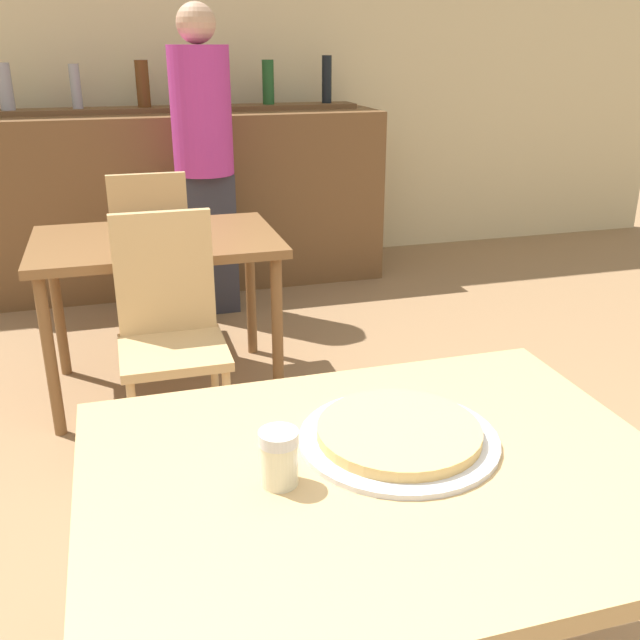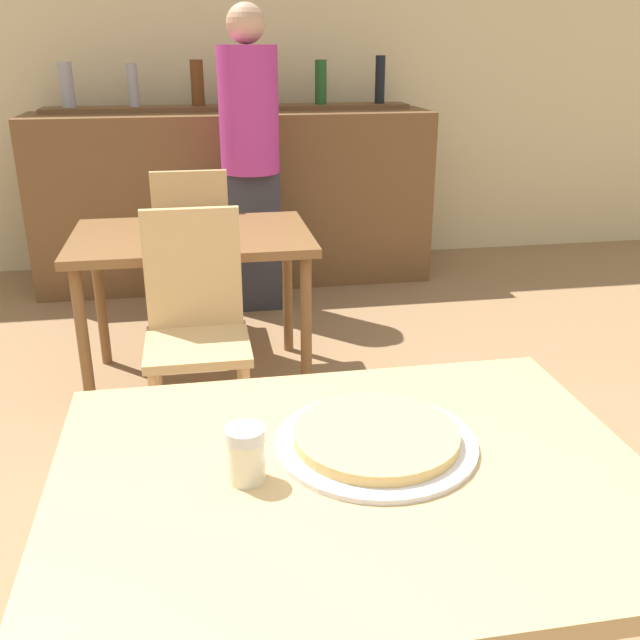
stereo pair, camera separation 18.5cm
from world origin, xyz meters
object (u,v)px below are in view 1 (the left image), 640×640
object	(u,v)px
chair_far_side_back	(151,250)
cheese_shaker	(279,457)
chair_far_side_front	(170,322)
pizza_tray	(399,435)
person_standing	(204,154)

from	to	relation	value
chair_far_side_back	cheese_shaker	size ratio (longest dim) A/B	8.62
chair_far_side_back	cheese_shaker	xyz separation A→B (m)	(0.09, -2.56, 0.28)
chair_far_side_front	chair_far_side_back	distance (m)	1.07
chair_far_side_back	chair_far_side_front	bearing A→B (deg)	90.00
chair_far_side_front	chair_far_side_back	size ratio (longest dim) A/B	1.00
chair_far_side_front	pizza_tray	bearing A→B (deg)	-75.76
chair_far_side_back	person_standing	world-z (taller)	person_standing
pizza_tray	cheese_shaker	world-z (taller)	cheese_shaker
chair_far_side_front	person_standing	distance (m)	1.64
pizza_tray	person_standing	world-z (taller)	person_standing
pizza_tray	cheese_shaker	distance (m)	0.28
cheese_shaker	chair_far_side_back	bearing A→B (deg)	91.99
pizza_tray	cheese_shaker	xyz separation A→B (m)	(-0.27, -0.08, 0.04)
pizza_tray	person_standing	bearing A→B (deg)	90.04
person_standing	chair_far_side_front	bearing A→B (deg)	-103.05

